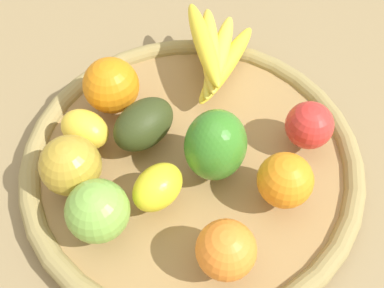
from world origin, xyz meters
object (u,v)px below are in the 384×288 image
Objects in this scene: orange_0 at (285,180)px; apple_2 at (98,211)px; orange_1 at (226,250)px; lemon_1 at (158,187)px; avocado at (144,124)px; orange_2 at (109,87)px; apple_1 at (71,165)px; lemon_0 at (85,129)px; bell_pepper at (214,147)px; banana_bunch at (215,53)px; apple_0 at (309,125)px.

apple_2 reaches higher than orange_0.
lemon_1 is (-0.12, 0.02, -0.01)m from orange_1.
orange_0 reaches higher than avocado.
apple_2 is 0.19m from orange_2.
orange_0 is 0.16m from lemon_1.
orange_2 reaches higher than orange_1.
apple_2 is 0.98× the size of apple_1.
apple_2 is at bearing -37.30° from lemon_0.
lemon_1 is at bearing -140.96° from orange_0.
bell_pepper is (0.10, 0.02, 0.02)m from avocado.
apple_1 is (-0.02, -0.28, 0.01)m from banana_bunch.
apple_0 is at bearing 36.63° from avocado.
avocado is 1.43× the size of apple_0.
apple_2 is at bearing -131.72° from orange_0.
orange_0 is 0.23m from apple_2.
bell_pepper is at bearing 69.72° from lemon_1.
orange_2 is (-0.08, 0.02, 0.01)m from avocado.
bell_pepper is at bearing -167.10° from orange_0.
lemon_1 is at bearing -3.91° from lemon_0.
apple_1 is at bearing -155.07° from lemon_1.
orange_2 is (-0.27, 0.10, 0.01)m from orange_1.
lemon_1 is (0.03, 0.07, -0.01)m from apple_2.
bell_pepper is 0.18m from orange_2.
lemon_0 is (-0.16, -0.07, -0.02)m from bell_pepper.
bell_pepper is 0.53× the size of banana_bunch.
bell_pepper is 0.16m from apple_2.
bell_pepper reaches higher than apple_2.
apple_0 is at bearing 61.98° from lemon_1.
avocado is at bearing 157.22° from orange_1.
apple_1 is (-0.22, -0.03, 0.00)m from orange_1.
lemon_1 is 0.11m from apple_1.
apple_2 is (-0.13, -0.27, 0.01)m from apple_0.
orange_0 is 0.90× the size of apple_1.
avocado is at bearing 140.84° from lemon_1.
bell_pepper is 0.19m from banana_bunch.
orange_2 is at bearing 103.36° from lemon_0.
orange_1 is (0.25, -0.03, 0.01)m from lemon_0.
banana_bunch is 2.67× the size of lemon_0.
apple_0 is 0.81× the size of orange_2.
apple_0 is 0.30m from lemon_0.
apple_0 is 0.94× the size of orange_1.
lemon_0 is 0.88× the size of orange_2.
orange_2 is (-0.15, 0.08, 0.01)m from lemon_1.
lemon_0 is at bearing -160.89° from orange_0.
apple_0 is 0.32m from apple_1.
banana_bunch is 2.42× the size of apple_1.
orange_1 is 0.22m from apple_1.
apple_1 is (-0.13, -0.12, -0.01)m from bell_pepper.
bell_pepper is 1.41× the size of orange_0.
apple_0 is at bearing 93.19° from orange_1.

